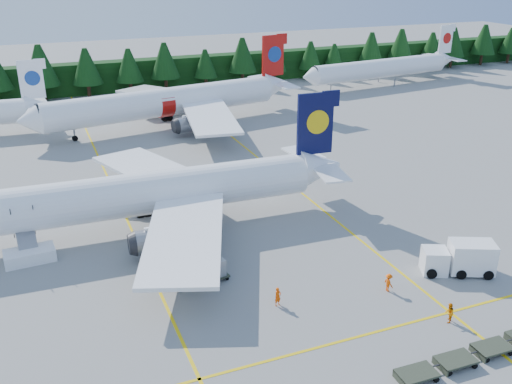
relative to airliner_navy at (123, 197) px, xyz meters
name	(u,v)px	position (x,y,z in m)	size (l,w,h in m)	color
ground	(342,289)	(14.54, -17.19, -3.72)	(320.00, 320.00, 0.00)	gray
taxi_stripe_a	(127,220)	(0.54, 2.81, -3.71)	(0.25, 120.00, 0.01)	yellow
taxi_stripe_b	(300,192)	(20.54, 2.81, -3.71)	(0.25, 120.00, 0.01)	yellow
taxi_stripe_cross	(384,330)	(14.54, -23.19, -3.71)	(80.00, 0.25, 0.01)	yellow
treeline_hedge	(140,74)	(14.54, 64.81, -0.72)	(220.00, 4.00, 6.00)	black
airliner_navy	(123,197)	(0.00, 0.00, 0.00)	(42.54, 34.98, 12.37)	white
airliner_red	(159,103)	(11.77, 35.35, 0.18)	(44.33, 36.18, 12.97)	white
airliner_far_right	(376,69)	(60.96, 49.59, -0.15)	(39.09, 8.22, 11.39)	white
airstairs	(29,251)	(-9.04, -2.35, -2.87)	(4.47, 6.06, 3.89)	white
service_truck	(458,258)	(25.02, -18.56, -2.30)	(6.30, 4.42, 2.87)	white
dolly_train	(474,353)	(18.37, -28.22, -3.24)	(12.28, 2.07, 0.15)	#343A2A
uld_pair	(199,271)	(4.00, -11.81, -2.64)	(5.00, 1.96, 1.60)	#343A2A
crew_a	(278,297)	(8.66, -17.38, -2.93)	(0.58, 0.38, 1.58)	#FF5105
crew_b	(449,313)	(19.57, -24.13, -2.93)	(0.77, 0.60, 1.58)	orange
crew_c	(389,283)	(17.86, -18.83, -2.94)	(0.64, 0.43, 1.55)	#FF5205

